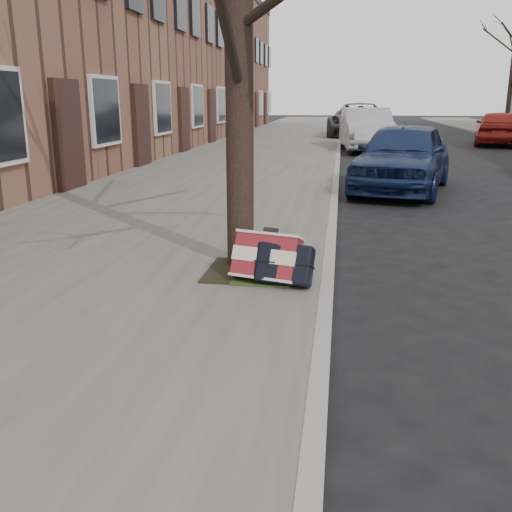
# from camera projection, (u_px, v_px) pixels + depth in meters

# --- Properties ---
(ground) EXTENTS (120.00, 120.00, 0.00)m
(ground) POSITION_uv_depth(u_px,v_px,m) (495.00, 347.00, 4.17)
(ground) COLOR black
(ground) RESTS_ON ground
(near_sidewalk) EXTENTS (5.00, 70.00, 0.12)m
(near_sidewalk) POSITION_uv_depth(u_px,v_px,m) (264.00, 151.00, 18.98)
(near_sidewalk) COLOR slate
(near_sidewalk) RESTS_ON ground
(house_near) EXTENTS (6.80, 40.00, 7.00)m
(house_near) POSITION_uv_depth(u_px,v_px,m) (101.00, 47.00, 19.84)
(house_near) COLOR brown
(house_near) RESTS_ON ground
(dirt_patch) EXTENTS (0.85, 0.85, 0.02)m
(dirt_patch) POSITION_uv_depth(u_px,v_px,m) (251.00, 271.00, 5.57)
(dirt_patch) COLOR black
(dirt_patch) RESTS_ON near_sidewalk
(suitcase_red) EXTENTS (0.67, 0.49, 0.47)m
(suitcase_red) POSITION_uv_depth(u_px,v_px,m) (267.00, 258.00, 5.20)
(suitcase_red) COLOR maroon
(suitcase_red) RESTS_ON near_sidewalk
(suitcase_navy) EXTENTS (0.56, 0.39, 0.40)m
(suitcase_navy) POSITION_uv_depth(u_px,v_px,m) (285.00, 264.00, 5.12)
(suitcase_navy) COLOR black
(suitcase_navy) RESTS_ON near_sidewalk
(car_near_front) EXTENTS (2.48, 4.19, 1.34)m
(car_near_front) POSITION_uv_depth(u_px,v_px,m) (403.00, 156.00, 11.06)
(car_near_front) COLOR #16244C
(car_near_front) RESTS_ON ground
(car_near_mid) EXTENTS (1.89, 4.53, 1.46)m
(car_near_mid) POSITION_uv_depth(u_px,v_px,m) (366.00, 129.00, 19.55)
(car_near_mid) COLOR #B3B6BC
(car_near_mid) RESTS_ON ground
(car_near_back) EXTENTS (2.95, 5.77, 1.56)m
(car_near_back) POSITION_uv_depth(u_px,v_px,m) (359.00, 121.00, 25.90)
(car_near_back) COLOR #3C3D42
(car_near_back) RESTS_ON ground
(car_far_back) EXTENTS (2.40, 4.18, 1.34)m
(car_far_back) POSITION_uv_depth(u_px,v_px,m) (498.00, 128.00, 21.92)
(car_far_back) COLOR maroon
(car_far_back) RESTS_ON ground
(tree_far_c) EXTENTS (0.24, 0.24, 5.43)m
(tree_far_c) POSITION_uv_depth(u_px,v_px,m) (512.00, 76.00, 28.70)
(tree_far_c) COLOR black
(tree_far_c) RESTS_ON far_sidewalk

